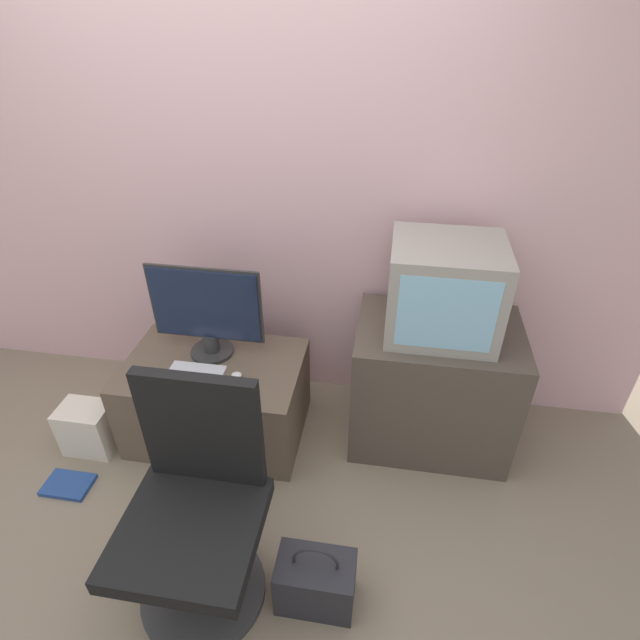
{
  "coord_description": "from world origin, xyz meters",
  "views": [
    {
      "loc": [
        0.78,
        -1.09,
        2.11
      ],
      "look_at": [
        0.45,
        0.94,
        0.72
      ],
      "focal_mm": 28.0,
      "sensor_mm": 36.0,
      "label": 1
    }
  ],
  "objects_px": {
    "main_monitor": "(207,312)",
    "handbag": "(316,581)",
    "cardboard_box_lower": "(89,428)",
    "mouse": "(237,375)",
    "keyboard": "(197,371)",
    "office_chair": "(197,514)",
    "crt_tv": "(444,290)",
    "book": "(68,485)"
  },
  "relations": [
    {
      "from": "mouse",
      "to": "book",
      "type": "xyz_separation_m",
      "value": [
        -0.8,
        -0.43,
        -0.48
      ]
    },
    {
      "from": "office_chair",
      "to": "keyboard",
      "type": "bearing_deg",
      "value": 110.13
    },
    {
      "from": "keyboard",
      "to": "office_chair",
      "type": "relative_size",
      "value": 0.29
    },
    {
      "from": "office_chair",
      "to": "handbag",
      "type": "bearing_deg",
      "value": -2.5
    },
    {
      "from": "keyboard",
      "to": "office_chair",
      "type": "distance_m",
      "value": 0.81
    },
    {
      "from": "main_monitor",
      "to": "cardboard_box_lower",
      "type": "xyz_separation_m",
      "value": [
        -0.62,
        -0.33,
        -0.59
      ]
    },
    {
      "from": "book",
      "to": "crt_tv",
      "type": "bearing_deg",
      "value": 20.53
    },
    {
      "from": "main_monitor",
      "to": "mouse",
      "type": "xyz_separation_m",
      "value": [
        0.19,
        -0.17,
        -0.25
      ]
    },
    {
      "from": "crt_tv",
      "to": "book",
      "type": "relative_size",
      "value": 2.2
    },
    {
      "from": "crt_tv",
      "to": "cardboard_box_lower",
      "type": "distance_m",
      "value": 1.99
    },
    {
      "from": "main_monitor",
      "to": "office_chair",
      "type": "relative_size",
      "value": 0.59
    },
    {
      "from": "crt_tv",
      "to": "office_chair",
      "type": "height_order",
      "value": "crt_tv"
    },
    {
      "from": "crt_tv",
      "to": "book",
      "type": "xyz_separation_m",
      "value": [
        -1.77,
        -0.66,
        -0.93
      ]
    },
    {
      "from": "keyboard",
      "to": "cardboard_box_lower",
      "type": "xyz_separation_m",
      "value": [
        -0.6,
        -0.16,
        -0.34
      ]
    },
    {
      "from": "handbag",
      "to": "main_monitor",
      "type": "bearing_deg",
      "value": 127.16
    },
    {
      "from": "keyboard",
      "to": "crt_tv",
      "type": "distance_m",
      "value": 1.29
    },
    {
      "from": "crt_tv",
      "to": "office_chair",
      "type": "bearing_deg",
      "value": -132.38
    },
    {
      "from": "book",
      "to": "office_chair",
      "type": "bearing_deg",
      "value": -20.69
    },
    {
      "from": "main_monitor",
      "to": "cardboard_box_lower",
      "type": "bearing_deg",
      "value": -151.84
    },
    {
      "from": "main_monitor",
      "to": "handbag",
      "type": "height_order",
      "value": "main_monitor"
    },
    {
      "from": "crt_tv",
      "to": "handbag",
      "type": "height_order",
      "value": "crt_tv"
    },
    {
      "from": "mouse",
      "to": "office_chair",
      "type": "distance_m",
      "value": 0.76
    },
    {
      "from": "keyboard",
      "to": "handbag",
      "type": "bearing_deg",
      "value": -46.4
    },
    {
      "from": "keyboard",
      "to": "main_monitor",
      "type": "bearing_deg",
      "value": 82.33
    },
    {
      "from": "mouse",
      "to": "cardboard_box_lower",
      "type": "bearing_deg",
      "value": -168.91
    },
    {
      "from": "cardboard_box_lower",
      "to": "handbag",
      "type": "relative_size",
      "value": 0.8
    },
    {
      "from": "main_monitor",
      "to": "crt_tv",
      "type": "bearing_deg",
      "value": 3.05
    },
    {
      "from": "keyboard",
      "to": "crt_tv",
      "type": "bearing_deg",
      "value": 11.07
    },
    {
      "from": "mouse",
      "to": "keyboard",
      "type": "bearing_deg",
      "value": 178.88
    },
    {
      "from": "office_chair",
      "to": "book",
      "type": "xyz_separation_m",
      "value": [
        -0.87,
        0.33,
        -0.42
      ]
    },
    {
      "from": "office_chair",
      "to": "handbag",
      "type": "relative_size",
      "value": 2.79
    },
    {
      "from": "handbag",
      "to": "cardboard_box_lower",
      "type": "bearing_deg",
      "value": 155.29
    },
    {
      "from": "office_chair",
      "to": "handbag",
      "type": "xyz_separation_m",
      "value": [
        0.46,
        -0.02,
        -0.31
      ]
    },
    {
      "from": "main_monitor",
      "to": "handbag",
      "type": "distance_m",
      "value": 1.34
    },
    {
      "from": "handbag",
      "to": "mouse",
      "type": "bearing_deg",
      "value": 124.41
    },
    {
      "from": "mouse",
      "to": "office_chair",
      "type": "relative_size",
      "value": 0.05
    },
    {
      "from": "crt_tv",
      "to": "handbag",
      "type": "xyz_separation_m",
      "value": [
        -0.44,
        -1.01,
        -0.81
      ]
    },
    {
      "from": "keyboard",
      "to": "cardboard_box_lower",
      "type": "relative_size",
      "value": 1.01
    },
    {
      "from": "office_chair",
      "to": "book",
      "type": "height_order",
      "value": "office_chair"
    },
    {
      "from": "office_chair",
      "to": "cardboard_box_lower",
      "type": "distance_m",
      "value": 1.1
    },
    {
      "from": "cardboard_box_lower",
      "to": "handbag",
      "type": "xyz_separation_m",
      "value": [
        1.34,
        -0.62,
        -0.01
      ]
    },
    {
      "from": "mouse",
      "to": "handbag",
      "type": "height_order",
      "value": "mouse"
    }
  ]
}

